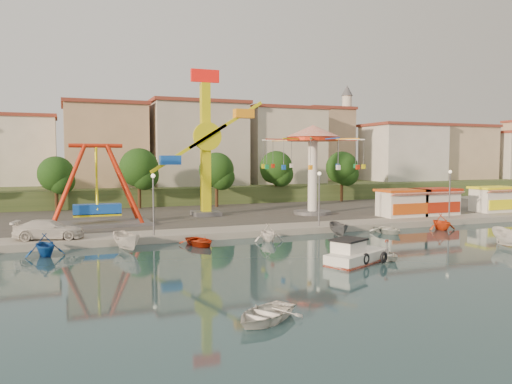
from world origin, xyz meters
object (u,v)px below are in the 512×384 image
wave_swinger (313,149)px  van (49,229)px  cabin_motorboat (355,256)px  pirate_ship_ride (97,187)px  rowboat_a (382,254)px  kamikaze_tower (210,148)px

wave_swinger → van: 30.26m
wave_swinger → cabin_motorboat: size_ratio=2.06×
pirate_ship_ride → cabin_motorboat: 27.06m
cabin_motorboat → rowboat_a: size_ratio=1.67×
cabin_motorboat → van: size_ratio=1.03×
wave_swinger → rowboat_a: wave_swinger is taller
rowboat_a → van: bearing=142.4°
pirate_ship_ride → cabin_motorboat: size_ratio=1.78×
kamikaze_tower → wave_swinger: size_ratio=1.42×
pirate_ship_ride → van: 8.84m
pirate_ship_ride → van: bearing=-120.6°
rowboat_a → wave_swinger: bearing=69.5°
wave_swinger → pirate_ship_ride: bearing=-177.9°
rowboat_a → cabin_motorboat: bearing=-174.6°
wave_swinger → kamikaze_tower: bearing=165.9°
rowboat_a → kamikaze_tower: bearing=97.2°
cabin_motorboat → rowboat_a: (2.51, 0.48, -0.15)m
pirate_ship_ride → rowboat_a: pirate_ship_ride is taller
rowboat_a → van: (-22.38, 14.11, 1.04)m
pirate_ship_ride → kamikaze_tower: (12.56, 3.80, 3.97)m
pirate_ship_ride → van: pirate_ship_ride is taller
kamikaze_tower → van: (-16.79, -10.96, -6.97)m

